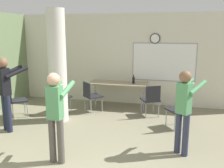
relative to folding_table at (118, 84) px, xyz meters
The scene contains 12 objects.
wall_back 0.88m from the folding_table, 71.37° to the left, with size 8.00×0.15×2.80m.
support_pillar 2.08m from the folding_table, 128.34° to the right, with size 0.45×0.45×2.80m.
folding_table is the anchor object (origin of this frame).
bottle_on_table 0.49m from the folding_table, ahead, with size 0.07×0.07×0.26m.
chair_mid_room 2.29m from the folding_table, 39.24° to the right, with size 0.61×0.61×0.87m.
chair_table_left 0.95m from the folding_table, 132.99° to the right, with size 0.62×0.62×0.87m.
chair_table_right 1.28m from the folding_table, 33.71° to the right, with size 0.59×0.59×0.87m.
chair_near_pillar 1.78m from the folding_table, 144.93° to the right, with size 0.57×0.57×0.87m.
chair_by_left_wall 2.92m from the folding_table, 147.27° to the right, with size 0.62×0.62×0.87m.
person_playing_front 3.52m from the folding_table, 95.44° to the right, with size 0.36×0.64×1.59m.
person_playing_side 3.24m from the folding_table, 56.15° to the right, with size 0.56×0.65×1.58m.
person_watching_back 3.21m from the folding_table, 129.82° to the right, with size 0.58×0.68×1.70m.
Camera 1 is at (1.39, -2.64, 2.25)m, focal length 40.00 mm.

